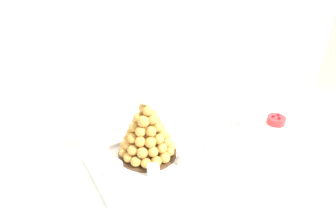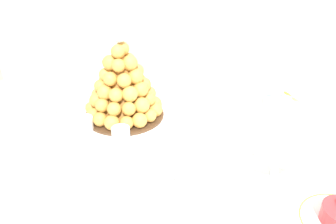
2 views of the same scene
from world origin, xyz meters
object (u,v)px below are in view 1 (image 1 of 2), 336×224
Objects in this scene: macaron_goblet at (245,100)px; dessert_cup_mid_left at (153,171)px; dessert_cup_centre at (183,159)px; dessert_cup_mid_right at (211,147)px; wine_glass at (88,125)px; croquembouche at (147,133)px; fruit_tart_plate at (276,122)px; serving_tray at (158,157)px; dessert_cup_left at (121,187)px; creme_brulee_ramekin at (112,167)px.

dessert_cup_mid_left is at bearing -170.61° from macaron_goblet.
macaron_goblet reaches higher than dessert_cup_centre.
wine_glass is at bearing 146.25° from dessert_cup_mid_right.
croquembouche reaches higher than fruit_tart_plate.
fruit_tart_plate is (0.74, 0.02, -0.01)m from dessert_cup_mid_left.
wine_glass is at bearing 138.20° from serving_tray.
dessert_cup_left is at bearing -140.98° from croquembouche.
croquembouche is 5.65× the size of dessert_cup_mid_left.
dessert_cup_left is at bearing -96.43° from creme_brulee_ramekin.
serving_tray is 0.51m from macaron_goblet.
creme_brulee_ramekin is 0.54× the size of wine_glass.
dessert_cup_left and dessert_cup_mid_right have the same top height.
serving_tray is 0.13m from croquembouche.
dessert_cup_left is 0.89m from fruit_tart_plate.
dessert_cup_left is 0.15m from dessert_cup_mid_left.
fruit_tart_plate reaches higher than dessert_cup_mid_left.
dessert_cup_mid_left is at bearing -179.79° from dessert_cup_mid_right.
macaron_goblet reaches higher than dessert_cup_mid_right.
serving_tray is 0.12m from dessert_cup_centre.
dessert_cup_left is 0.31× the size of wine_glass.
fruit_tart_plate is at bearing 1.73° from dessert_cup_mid_left.
dessert_cup_mid_left is at bearing 7.55° from dessert_cup_left.
fruit_tart_plate is (0.89, 0.04, -0.02)m from dessert_cup_left.
wine_glass is at bearing 141.19° from croquembouche.
dessert_cup_mid_right is at bearing -28.99° from croquembouche.
creme_brulee_ramekin is at bearing 174.56° from serving_tray.
serving_tray is at bearing 157.13° from dessert_cup_mid_right.
dessert_cup_mid_left is at bearing -39.85° from creme_brulee_ramekin.
creme_brulee_ramekin is 0.72m from macaron_goblet.
wine_glass is at bearing 135.02° from dessert_cup_centre.
serving_tray is at bearing 26.62° from dessert_cup_left.
dessert_cup_mid_right is at bearing 0.85° from dessert_cup_centre.
macaron_goblet is 0.23m from fruit_tart_plate.
dessert_cup_centre is 0.30m from creme_brulee_ramekin.
serving_tray is at bearing 51.12° from dessert_cup_mid_left.
dessert_cup_mid_left is 0.14m from dessert_cup_centre.
creme_brulee_ramekin is at bearing 174.03° from fruit_tart_plate.
dessert_cup_mid_left is (0.15, 0.02, -0.00)m from dessert_cup_left.
croquembouche is at bearing 125.38° from dessert_cup_centre.
serving_tray is 10.59× the size of dessert_cup_mid_right.
dessert_cup_mid_right is 0.45m from creme_brulee_ramekin.
macaron_goblet is at bearing -1.63° from creme_brulee_ramekin.
dessert_cup_mid_right is (0.45, 0.02, 0.00)m from dessert_cup_left.
dessert_cup_left is 0.13m from creme_brulee_ramekin.
wine_glass is at bearing 92.20° from dessert_cup_left.
dessert_cup_mid_right reaches higher than creme_brulee_ramekin.
croquembouche is 0.27m from dessert_cup_left.
dessert_cup_mid_right reaches higher than serving_tray.
creme_brulee_ramekin is (-0.14, 0.11, -0.01)m from dessert_cup_mid_left.
macaron_goblet is at bearing 157.40° from fruit_tart_plate.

